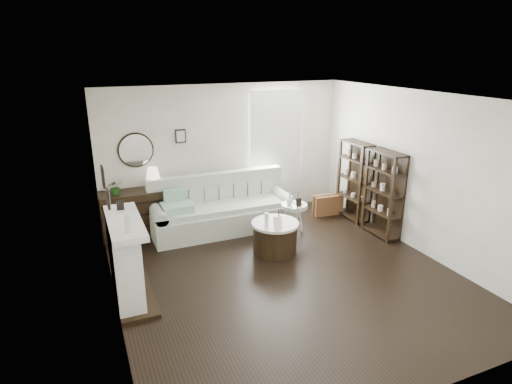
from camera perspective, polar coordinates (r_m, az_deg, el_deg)
name	(u,v)px	position (r m, az deg, el deg)	size (l,w,h in m)	color
room	(259,138)	(8.85, 0.45, 7.26)	(5.50, 5.50, 5.50)	black
fireplace	(126,262)	(6.23, -16.97, -8.90)	(0.50, 1.40, 1.84)	white
shelf_unit_far	(354,181)	(8.85, 13.00, 1.47)	(0.30, 0.80, 1.60)	black
shelf_unit_near	(384,194)	(8.18, 16.64, -0.25)	(0.30, 0.80, 1.60)	black
sofa	(222,212)	(8.28, -4.62, -2.62)	(2.71, 0.94, 1.05)	#A1AC99
quilt	(177,207)	(7.85, -10.49, -2.03)	(0.55, 0.45, 0.14)	#227D58
suitcase	(328,205)	(9.13, 9.53, -1.70)	(0.63, 0.21, 0.42)	brown
dresser	(136,213)	(8.30, -15.72, -2.68)	(1.26, 0.54, 0.84)	black
table_lamp	(153,178)	(8.15, -13.55, 1.78)	(0.26, 0.26, 0.42)	white
potted_plant	(115,187)	(8.04, -18.23, 0.65)	(0.26, 0.22, 0.29)	#215518
drum_table	(275,237)	(7.32, 2.55, -6.06)	(0.80, 0.80, 0.56)	black
pedestal_table	(294,207)	(7.96, 5.11, -1.97)	(0.50, 0.50, 0.60)	white
eiffel_drum	(279,216)	(7.26, 3.04, -3.16)	(0.10, 0.10, 0.18)	black
bottle_drum	(267,218)	(7.00, 1.43, -3.48)	(0.07, 0.07, 0.29)	silver
card_frame_drum	(278,222)	(6.98, 2.89, -4.02)	(0.14, 0.01, 0.18)	white
eiffel_ped	(298,198)	(7.98, 5.64, -0.79)	(0.11, 0.11, 0.20)	black
flask_ped	(290,199)	(7.89, 4.52, -0.88)	(0.12, 0.12, 0.23)	silver
card_frame_ped	(299,202)	(7.82, 5.72, -1.36)	(0.12, 0.01, 0.16)	black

